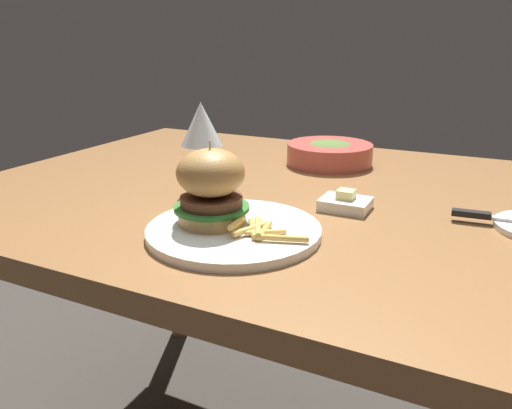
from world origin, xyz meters
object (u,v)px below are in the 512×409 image
Objects in this scene: main_plate at (236,231)px; butter_dish at (345,203)px; table_knife at (509,219)px; burger_sandwich at (211,187)px; soup_bowl at (329,153)px; wine_glass at (201,127)px.

main_plate is 0.22m from butter_dish.
table_knife is at bearing 7.15° from butter_dish.
soup_bowl is at bearing 86.71° from burger_sandwich.
wine_glass is at bearing 125.66° from burger_sandwich.
burger_sandwich reaches higher than soup_bowl.
main_plate is at bearing -88.44° from soup_bowl.
main_plate is at bearing -46.00° from wine_glass.
butter_dish reaches higher than table_knife.
burger_sandwich reaches higher than butter_dish.
burger_sandwich is 0.61× the size of table_knife.
main_plate is 1.33× the size of soup_bowl.
soup_bowl reaches higher than butter_dish.
burger_sandwich is 0.26m from butter_dish.
main_plate is 0.44m from table_knife.
wine_glass is 0.82× the size of table_knife.
wine_glass reaches higher than table_knife.
butter_dish is at bearing 58.77° from main_plate.
table_knife reaches higher than main_plate.
soup_bowl reaches higher than main_plate.
wine_glass is 0.87× the size of soup_bowl.
main_plate is 0.50m from soup_bowl.
soup_bowl is at bearing 145.25° from table_knife.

